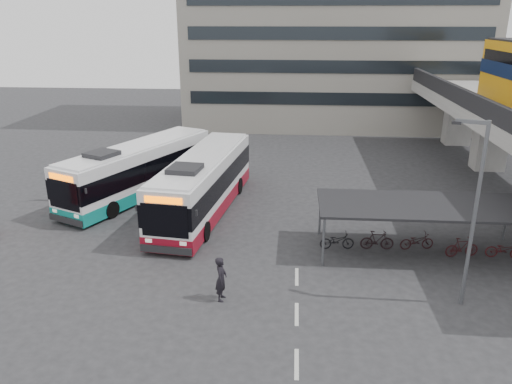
# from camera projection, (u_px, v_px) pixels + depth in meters

# --- Properties ---
(ground) EXTENTS (120.00, 120.00, 0.00)m
(ground) POSITION_uv_depth(u_px,v_px,m) (242.00, 275.00, 22.68)
(ground) COLOR #28282B
(ground) RESTS_ON ground
(bike_shelter) EXTENTS (10.00, 4.00, 2.54)m
(bike_shelter) POSITION_uv_depth(u_px,v_px,m) (421.00, 224.00, 24.37)
(bike_shelter) COLOR #595B60
(bike_shelter) RESTS_ON ground
(office_block) EXTENTS (30.00, 15.00, 25.00)m
(office_block) POSITION_uv_depth(u_px,v_px,m) (334.00, 2.00, 51.91)
(office_block) COLOR gray
(office_block) RESTS_ON ground
(road_markings) EXTENTS (0.15, 7.60, 0.01)m
(road_markings) POSITION_uv_depth(u_px,v_px,m) (297.00, 314.00, 19.68)
(road_markings) COLOR beige
(road_markings) RESTS_ON ground
(bus_main) EXTENTS (4.26, 12.83, 3.72)m
(bus_main) POSITION_uv_depth(u_px,v_px,m) (204.00, 184.00, 29.51)
(bus_main) COLOR white
(bus_main) RESTS_ON ground
(bus_teal) EXTENTS (7.48, 12.23, 3.62)m
(bus_teal) POSITION_uv_depth(u_px,v_px,m) (139.00, 170.00, 32.29)
(bus_teal) COLOR white
(bus_teal) RESTS_ON ground
(pedestrian) EXTENTS (0.52, 0.74, 1.92)m
(pedestrian) POSITION_uv_depth(u_px,v_px,m) (221.00, 279.00, 20.40)
(pedestrian) COLOR black
(pedestrian) RESTS_ON ground
(lamp_post) EXTENTS (1.30, 0.55, 7.58)m
(lamp_post) POSITION_uv_depth(u_px,v_px,m) (473.00, 205.00, 19.02)
(lamp_post) COLOR #595B60
(lamp_post) RESTS_ON ground
(sign_totem_north) EXTENTS (0.53, 0.28, 2.50)m
(sign_totem_north) POSITION_uv_depth(u_px,v_px,m) (60.00, 182.00, 31.28)
(sign_totem_north) COLOR #990909
(sign_totem_north) RESTS_ON ground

